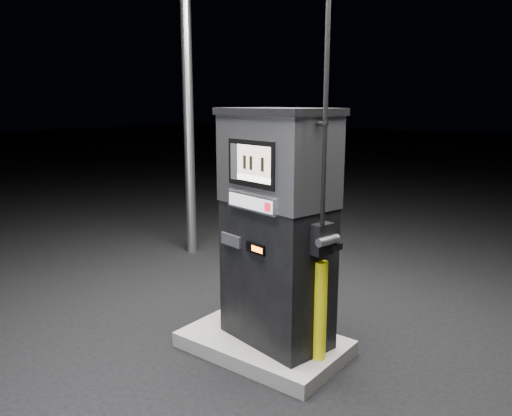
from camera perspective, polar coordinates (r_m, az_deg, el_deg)
The scene contains 5 objects.
ground at distance 5.26m, azimuth 0.87°, elevation -15.96°, with size 80.00×80.00×0.00m, color black.
pump_island at distance 5.22m, azimuth 0.88°, elevation -15.23°, with size 1.60×1.00×0.15m, color #63635E.
fuel_dispenser at distance 4.75m, azimuth 2.44°, elevation -2.06°, with size 1.31×0.89×4.70m.
bollard_left at distance 5.46m, azimuth -2.92°, elevation -7.49°, with size 0.13×0.13×0.99m, color yellow.
bollard_right at distance 4.64m, azimuth 7.32°, elevation -11.57°, with size 0.12×0.12×0.93m, color yellow.
Camera 1 is at (2.78, -3.72, 2.47)m, focal length 35.00 mm.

